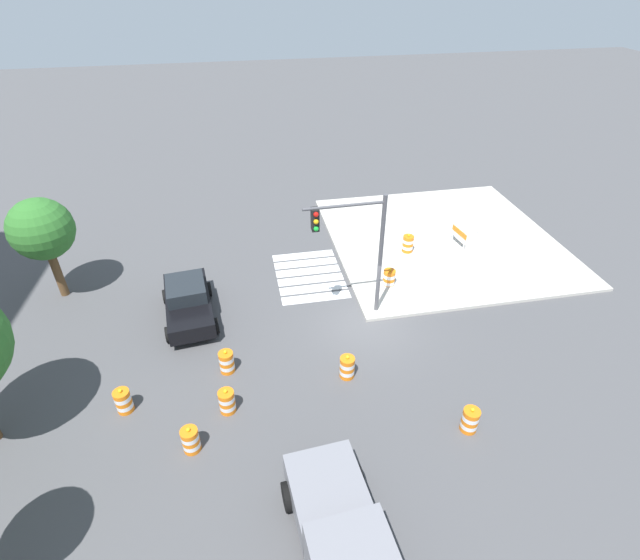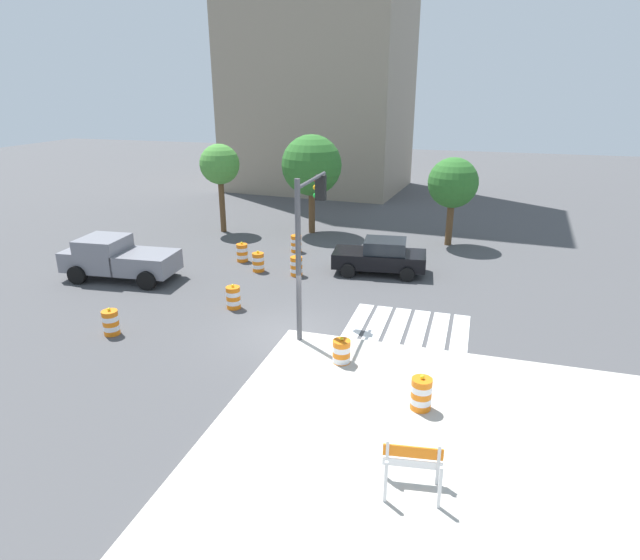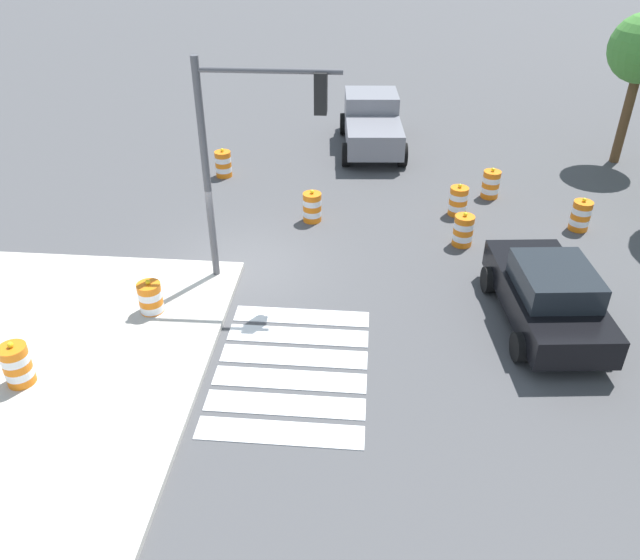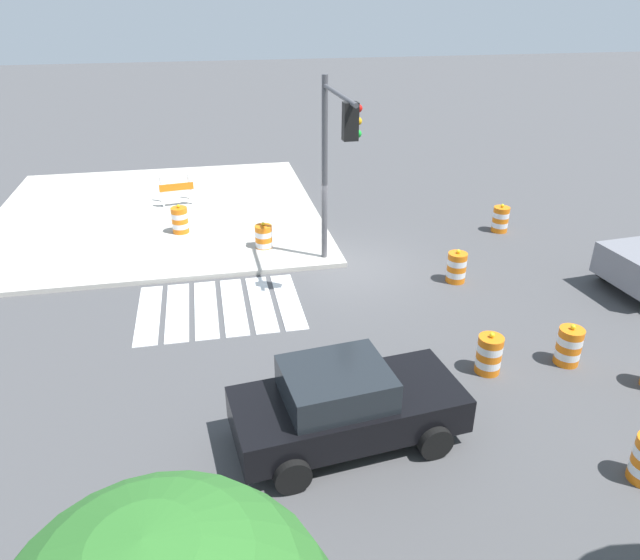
{
  "view_description": "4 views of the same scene",
  "coord_description": "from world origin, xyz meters",
  "px_view_note": "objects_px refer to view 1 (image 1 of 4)",
  "views": [
    {
      "loc": [
        -15.25,
        4.97,
        13.27
      ],
      "look_at": [
        1.5,
        1.75,
        1.43
      ],
      "focal_mm": 26.86,
      "sensor_mm": 36.0,
      "label": 1
    },
    {
      "loc": [
        6.02,
        -16.23,
        8.36
      ],
      "look_at": [
        0.27,
        2.94,
        1.04
      ],
      "focal_mm": 29.95,
      "sensor_mm": 36.0,
      "label": 2
    },
    {
      "loc": [
        14.18,
        3.28,
        8.81
      ],
      "look_at": [
        1.55,
        2.19,
        0.7
      ],
      "focal_mm": 35.21,
      "sensor_mm": 36.0,
      "label": 3
    },
    {
      "loc": [
        4.07,
        15.83,
        7.73
      ],
      "look_at": [
        1.41,
        2.72,
        1.03
      ],
      "focal_mm": 32.62,
      "sensor_mm": 36.0,
      "label": 4
    }
  ],
  "objects_px": {
    "sports_car": "(188,301)",
    "traffic_barrel_on_sidewalk": "(408,244)",
    "traffic_light_pole": "(355,238)",
    "street_tree_streetside_near": "(41,230)",
    "traffic_barrel_crosswalk_end": "(347,367)",
    "traffic_barrel_opposite_curb": "(227,401)",
    "traffic_barrel_median_near": "(191,440)",
    "construction_barricade": "(462,235)",
    "traffic_barrel_lane_center": "(470,420)",
    "pickup_truck": "(345,548)",
    "traffic_barrel_near_corner": "(123,401)",
    "traffic_barrel_median_far": "(227,362)",
    "traffic_barrel_far_curb": "(389,279)"
  },
  "relations": [
    {
      "from": "sports_car",
      "to": "traffic_barrel_median_near",
      "type": "relative_size",
      "value": 4.39
    },
    {
      "from": "traffic_barrel_lane_center",
      "to": "traffic_barrel_opposite_curb",
      "type": "height_order",
      "value": "same"
    },
    {
      "from": "traffic_barrel_lane_center",
      "to": "pickup_truck",
      "type": "bearing_deg",
      "value": 124.22
    },
    {
      "from": "traffic_barrel_near_corner",
      "to": "traffic_barrel_opposite_curb",
      "type": "height_order",
      "value": "same"
    },
    {
      "from": "traffic_barrel_median_near",
      "to": "traffic_barrel_on_sidewalk",
      "type": "height_order",
      "value": "traffic_barrel_on_sidewalk"
    },
    {
      "from": "traffic_barrel_median_far",
      "to": "traffic_barrel_opposite_curb",
      "type": "relative_size",
      "value": 1.0
    },
    {
      "from": "traffic_barrel_near_corner",
      "to": "sports_car",
      "type": "bearing_deg",
      "value": -22.81
    },
    {
      "from": "sports_car",
      "to": "pickup_truck",
      "type": "distance_m",
      "value": 12.15
    },
    {
      "from": "construction_barricade",
      "to": "sports_car",
      "type": "bearing_deg",
      "value": 103.3
    },
    {
      "from": "pickup_truck",
      "to": "street_tree_streetside_near",
      "type": "bearing_deg",
      "value": 35.35
    },
    {
      "from": "traffic_barrel_lane_center",
      "to": "traffic_barrel_opposite_curb",
      "type": "relative_size",
      "value": 1.0
    },
    {
      "from": "traffic_barrel_crosswalk_end",
      "to": "traffic_barrel_median_far",
      "type": "relative_size",
      "value": 1.0
    },
    {
      "from": "traffic_barrel_crosswalk_end",
      "to": "traffic_light_pole",
      "type": "xyz_separation_m",
      "value": [
        3.47,
        -1.03,
        3.46
      ]
    },
    {
      "from": "traffic_barrel_crosswalk_end",
      "to": "traffic_barrel_opposite_curb",
      "type": "distance_m",
      "value": 4.52
    },
    {
      "from": "sports_car",
      "to": "traffic_barrel_near_corner",
      "type": "xyz_separation_m",
      "value": [
        -4.91,
        2.07,
        -0.36
      ]
    },
    {
      "from": "construction_barricade",
      "to": "traffic_light_pole",
      "type": "bearing_deg",
      "value": 122.93
    },
    {
      "from": "sports_car",
      "to": "traffic_barrel_far_curb",
      "type": "distance_m",
      "value": 9.22
    },
    {
      "from": "traffic_barrel_opposite_curb",
      "to": "traffic_barrel_on_sidewalk",
      "type": "distance_m",
      "value": 13.04
    },
    {
      "from": "traffic_barrel_on_sidewalk",
      "to": "traffic_light_pole",
      "type": "xyz_separation_m",
      "value": [
        -4.5,
        4.15,
        3.31
      ]
    },
    {
      "from": "sports_car",
      "to": "traffic_barrel_median_near",
      "type": "bearing_deg",
      "value": -177.9
    },
    {
      "from": "pickup_truck",
      "to": "traffic_barrel_on_sidewalk",
      "type": "bearing_deg",
      "value": -25.17
    },
    {
      "from": "sports_car",
      "to": "construction_barricade",
      "type": "bearing_deg",
      "value": -76.7
    },
    {
      "from": "traffic_barrel_median_far",
      "to": "traffic_barrel_on_sidewalk",
      "type": "distance_m",
      "value": 11.78
    },
    {
      "from": "sports_car",
      "to": "traffic_barrel_crosswalk_end",
      "type": "relative_size",
      "value": 4.39
    },
    {
      "from": "traffic_barrel_crosswalk_end",
      "to": "traffic_light_pole",
      "type": "distance_m",
      "value": 5.0
    },
    {
      "from": "traffic_barrel_crosswalk_end",
      "to": "traffic_barrel_far_curb",
      "type": "relative_size",
      "value": 1.0
    },
    {
      "from": "traffic_barrel_opposite_curb",
      "to": "traffic_barrel_median_far",
      "type": "bearing_deg",
      "value": -1.45
    },
    {
      "from": "traffic_barrel_crosswalk_end",
      "to": "traffic_barrel_on_sidewalk",
      "type": "xyz_separation_m",
      "value": [
        7.97,
        -5.18,
        0.15
      ]
    },
    {
      "from": "traffic_barrel_on_sidewalk",
      "to": "sports_car",
      "type": "bearing_deg",
      "value": 106.01
    },
    {
      "from": "traffic_barrel_median_near",
      "to": "traffic_light_pole",
      "type": "xyz_separation_m",
      "value": [
        5.65,
        -6.66,
        3.46
      ]
    },
    {
      "from": "traffic_barrel_median_near",
      "to": "traffic_barrel_on_sidewalk",
      "type": "xyz_separation_m",
      "value": [
        10.16,
        -10.82,
        0.15
      ]
    },
    {
      "from": "traffic_light_pole",
      "to": "street_tree_streetside_near",
      "type": "xyz_separation_m",
      "value": [
        4.07,
        12.71,
        -0.5
      ]
    },
    {
      "from": "traffic_barrel_on_sidewalk",
      "to": "construction_barricade",
      "type": "height_order",
      "value": "traffic_barrel_on_sidewalk"
    },
    {
      "from": "traffic_barrel_crosswalk_end",
      "to": "traffic_barrel_lane_center",
      "type": "relative_size",
      "value": 1.0
    },
    {
      "from": "sports_car",
      "to": "traffic_barrel_on_sidewalk",
      "type": "distance_m",
      "value": 11.52
    },
    {
      "from": "traffic_barrel_median_near",
      "to": "construction_barricade",
      "type": "height_order",
      "value": "construction_barricade"
    },
    {
      "from": "traffic_barrel_lane_center",
      "to": "traffic_light_pole",
      "type": "bearing_deg",
      "value": 19.9
    },
    {
      "from": "pickup_truck",
      "to": "traffic_barrel_median_near",
      "type": "distance_m",
      "value": 5.95
    },
    {
      "from": "traffic_barrel_near_corner",
      "to": "construction_barricade",
      "type": "relative_size",
      "value": 0.77
    },
    {
      "from": "sports_car",
      "to": "traffic_barrel_crosswalk_end",
      "type": "height_order",
      "value": "sports_car"
    },
    {
      "from": "pickup_truck",
      "to": "traffic_barrel_crosswalk_end",
      "type": "bearing_deg",
      "value": -14.13
    },
    {
      "from": "traffic_barrel_lane_center",
      "to": "traffic_light_pole",
      "type": "height_order",
      "value": "traffic_light_pole"
    },
    {
      "from": "traffic_light_pole",
      "to": "construction_barricade",
      "type": "bearing_deg",
      "value": -57.07
    },
    {
      "from": "sports_car",
      "to": "pickup_truck",
      "type": "xyz_separation_m",
      "value": [
        -11.38,
        -4.23,
        0.16
      ]
    },
    {
      "from": "traffic_barrel_far_curb",
      "to": "traffic_barrel_opposite_curb",
      "type": "height_order",
      "value": "same"
    },
    {
      "from": "traffic_barrel_lane_center",
      "to": "traffic_barrel_median_near",
      "type": "bearing_deg",
      "value": 84.01
    },
    {
      "from": "construction_barricade",
      "to": "street_tree_streetside_near",
      "type": "distance_m",
      "value": 20.1
    },
    {
      "from": "sports_car",
      "to": "traffic_light_pole",
      "type": "relative_size",
      "value": 0.81
    },
    {
      "from": "traffic_barrel_opposite_curb",
      "to": "traffic_light_pole",
      "type": "distance_m",
      "value": 7.76
    },
    {
      "from": "construction_barricade",
      "to": "traffic_light_pole",
      "type": "height_order",
      "value": "traffic_light_pole"
    }
  ]
}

